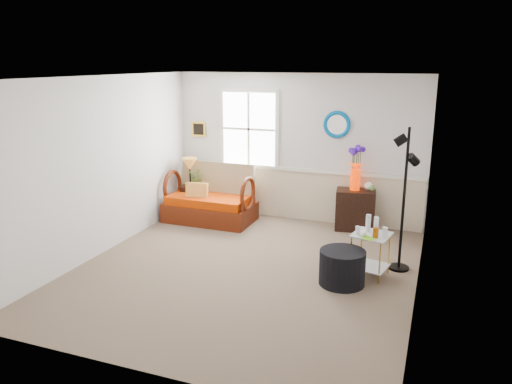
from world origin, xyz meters
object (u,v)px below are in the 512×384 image
(cabinet, at_px, (355,210))
(ottoman, at_px, (342,267))
(floor_lamp, at_px, (404,200))
(loveseat, at_px, (210,194))
(side_table, at_px, (370,255))
(lamp_stand, at_px, (191,200))

(cabinet, xyz_separation_m, ottoman, (0.22, -2.23, -0.12))
(floor_lamp, height_order, ottoman, floor_lamp)
(floor_lamp, bearing_deg, cabinet, 106.83)
(loveseat, xyz_separation_m, side_table, (3.03, -1.39, -0.21))
(lamp_stand, distance_m, floor_lamp, 4.13)
(loveseat, height_order, lamp_stand, loveseat)
(loveseat, xyz_separation_m, ottoman, (2.73, -1.79, -0.28))
(side_table, bearing_deg, lamp_stand, 155.54)
(side_table, distance_m, floor_lamp, 0.86)
(lamp_stand, bearing_deg, side_table, -24.46)
(lamp_stand, xyz_separation_m, cabinet, (3.01, 0.24, 0.06))
(floor_lamp, relative_size, ottoman, 3.33)
(lamp_stand, height_order, side_table, side_table)
(floor_lamp, xyz_separation_m, ottoman, (-0.65, -0.76, -0.76))
(lamp_stand, xyz_separation_m, floor_lamp, (3.88, -1.24, 0.70))
(loveseat, relative_size, cabinet, 2.24)
(floor_lamp, distance_m, ottoman, 1.25)
(lamp_stand, bearing_deg, cabinet, 4.53)
(cabinet, bearing_deg, lamp_stand, 176.02)
(cabinet, bearing_deg, loveseat, -178.42)
(loveseat, bearing_deg, cabinet, 10.59)
(loveseat, relative_size, lamp_stand, 2.73)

